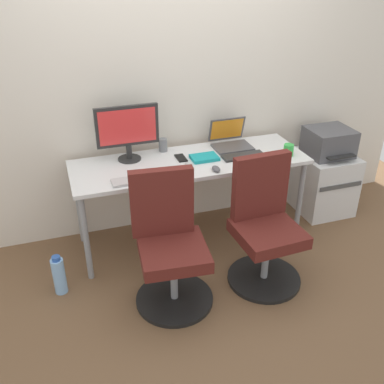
# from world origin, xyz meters

# --- Properties ---
(ground_plane) EXTENTS (5.28, 5.28, 0.00)m
(ground_plane) POSITION_xyz_m (0.00, 0.00, 0.00)
(ground_plane) COLOR brown
(back_wall) EXTENTS (4.40, 0.04, 2.60)m
(back_wall) POSITION_xyz_m (0.00, 0.39, 1.30)
(back_wall) COLOR silver
(back_wall) RESTS_ON ground
(desk) EXTENTS (1.84, 0.61, 0.73)m
(desk) POSITION_xyz_m (0.00, 0.00, 0.66)
(desk) COLOR silver
(desk) RESTS_ON ground
(office_chair_left) EXTENTS (0.54, 0.54, 0.94)m
(office_chair_left) POSITION_xyz_m (-0.35, -0.63, 0.42)
(office_chair_left) COLOR black
(office_chair_left) RESTS_ON ground
(office_chair_right) EXTENTS (0.54, 0.54, 0.94)m
(office_chair_right) POSITION_xyz_m (0.35, -0.63, 0.42)
(office_chair_right) COLOR black
(office_chair_right) RESTS_ON ground
(side_cabinet) EXTENTS (0.47, 0.52, 0.56)m
(side_cabinet) POSITION_xyz_m (1.33, 0.09, 0.28)
(side_cabinet) COLOR silver
(side_cabinet) RESTS_ON ground
(printer) EXTENTS (0.38, 0.40, 0.24)m
(printer) POSITION_xyz_m (1.33, 0.09, 0.68)
(printer) COLOR #515156
(printer) RESTS_ON side_cabinet
(water_bottle_on_floor) EXTENTS (0.09, 0.09, 0.31)m
(water_bottle_on_floor) POSITION_xyz_m (-1.09, -0.35, 0.15)
(water_bottle_on_floor) COLOR #8CBFF2
(water_bottle_on_floor) RESTS_ON ground
(desktop_monitor) EXTENTS (0.48, 0.18, 0.43)m
(desktop_monitor) POSITION_xyz_m (-0.44, 0.17, 0.98)
(desktop_monitor) COLOR #262626
(desktop_monitor) RESTS_ON desk
(open_laptop) EXTENTS (0.31, 0.28, 0.22)m
(open_laptop) POSITION_xyz_m (0.41, 0.17, 0.78)
(open_laptop) COLOR #4C4C51
(open_laptop) RESTS_ON desk
(keyboard_by_monitor) EXTENTS (0.34, 0.12, 0.02)m
(keyboard_by_monitor) POSITION_xyz_m (-0.48, -0.22, 0.74)
(keyboard_by_monitor) COLOR #B7B7B7
(keyboard_by_monitor) RESTS_ON desk
(keyboard_by_laptop) EXTENTS (0.34, 0.12, 0.02)m
(keyboard_by_laptop) POSITION_xyz_m (0.42, -0.07, 0.74)
(keyboard_by_laptop) COLOR #2D2D2D
(keyboard_by_laptop) RESTS_ON desk
(mouse_by_monitor) EXTENTS (0.06, 0.10, 0.03)m
(mouse_by_monitor) POSITION_xyz_m (-0.05, -0.11, 0.75)
(mouse_by_monitor) COLOR #B7B7B7
(mouse_by_monitor) RESTS_ON desk
(mouse_by_laptop) EXTENTS (0.06, 0.10, 0.03)m
(mouse_by_laptop) POSITION_xyz_m (0.13, -0.24, 0.75)
(mouse_by_laptop) COLOR #515156
(mouse_by_laptop) RESTS_ON desk
(coffee_mug) EXTENTS (0.08, 0.08, 0.09)m
(coffee_mug) POSITION_xyz_m (0.77, -0.16, 0.78)
(coffee_mug) COLOR green
(coffee_mug) RESTS_ON desk
(pen_cup) EXTENTS (0.07, 0.07, 0.10)m
(pen_cup) POSITION_xyz_m (-0.15, 0.25, 0.78)
(pen_cup) COLOR slate
(pen_cup) RESTS_ON desk
(phone_near_laptop) EXTENTS (0.07, 0.14, 0.01)m
(phone_near_laptop) POSITION_xyz_m (-0.06, 0.05, 0.73)
(phone_near_laptop) COLOR black
(phone_near_laptop) RESTS_ON desk
(notebook) EXTENTS (0.21, 0.15, 0.03)m
(notebook) POSITION_xyz_m (0.11, -0.01, 0.74)
(notebook) COLOR teal
(notebook) RESTS_ON desk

